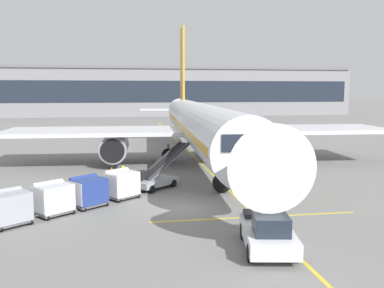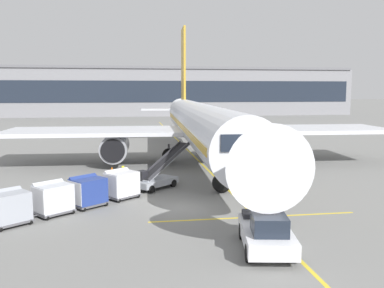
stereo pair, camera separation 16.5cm
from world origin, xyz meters
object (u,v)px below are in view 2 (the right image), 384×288
Objects in this scene: pushback_tug at (266,233)px; safety_cone_engine_keepout at (112,171)px; belt_loader at (157,176)px; baggage_cart_lead at (121,184)px; baggage_cart_fourth at (8,207)px; parked_airplane at (200,125)px; baggage_cart_second at (88,191)px; ground_crew_by_carts at (123,176)px; baggage_cart_third at (53,198)px; ground_crew_by_loader at (106,184)px.

pushback_tug reaches higher than safety_cone_engine_keepout.
belt_loader is 1.78× the size of baggage_cart_lead.
belt_loader is 1.78× the size of baggage_cart_fourth.
parked_airplane is 18.32× the size of baggage_cart_second.
pushback_tug is 19.54m from safety_cone_engine_keepout.
ground_crew_by_carts is (-7.43, -10.06, -2.77)m from parked_airplane.
baggage_cart_third is at bearing -125.09° from ground_crew_by_carts.
safety_cone_engine_keepout is (1.12, 9.57, -0.65)m from baggage_cart_second.
belt_loader reaches higher than pushback_tug.
baggage_cart_third is 3.64× the size of safety_cone_engine_keepout.
pushback_tug reaches higher than ground_crew_by_carts.
baggage_cart_lead is 2.65m from baggage_cart_second.
parked_airplane is 19.58m from baggage_cart_third.
baggage_cart_second is at bearing -136.38° from belt_loader.
belt_loader reaches higher than ground_crew_by_loader.
belt_loader is at bearing 43.62° from baggage_cart_second.
parked_airplane is 18.32× the size of baggage_cart_third.
safety_cone_engine_keepout is at bearing 100.53° from ground_crew_by_carts.
baggage_cart_second is at bearing -116.56° from ground_crew_by_carts.
pushback_tug is 2.69× the size of ground_crew_by_carts.
belt_loader is at bearing 45.89° from baggage_cart_lead.
ground_crew_by_loader is (-3.56, -2.66, 0.11)m from belt_loader.
parked_airplane is at bearing 56.25° from baggage_cart_second.
baggage_cart_second is at bearing -96.70° from safety_cone_engine_keepout.
baggage_cart_second and baggage_cart_fourth have the same top height.
ground_crew_by_loader is at bearing 44.16° from baggage_cart_fourth.
pushback_tug is at bearing -72.84° from belt_loader.
safety_cone_engine_keepout is at bearing 74.88° from baggage_cart_third.
ground_crew_by_carts is (1.10, 2.53, 0.00)m from ground_crew_by_loader.
safety_cone_engine_keepout is (0.10, 7.87, -0.65)m from ground_crew_by_loader.
pushback_tug is at bearing -63.19° from ground_crew_by_carts.
belt_loader reaches higher than ground_crew_by_carts.
baggage_cart_third is (-6.42, -5.76, 0.11)m from belt_loader.
baggage_cart_fourth is at bearing -111.50° from safety_cone_engine_keepout.
baggage_cart_second is (-2.02, -1.72, 0.00)m from baggage_cart_lead.
baggage_cart_second is 4.73m from ground_crew_by_carts.
baggage_cart_second is at bearing -123.75° from parked_airplane.
ground_crew_by_carts is at bearing 63.44° from baggage_cart_second.
belt_loader is at bearing -116.60° from parked_airplane.
pushback_tug is (3.97, -12.86, -0.06)m from belt_loader.
pushback_tug is 2.69× the size of ground_crew_by_loader.
parked_airplane is at bearing 63.40° from belt_loader.
baggage_cart_second reaches higher than pushback_tug.
baggage_cart_third reaches higher than pushback_tug.
belt_loader is 2.68× the size of ground_crew_by_carts.
baggage_cart_fourth is 13.54m from safety_cone_engine_keepout.
baggage_cart_third is at bearing -142.75° from baggage_cart_second.
baggage_cart_third reaches higher than safety_cone_engine_keepout.
belt_loader is 3.68m from baggage_cart_lead.
ground_crew_by_loader is at bearing 59.08° from baggage_cart_second.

